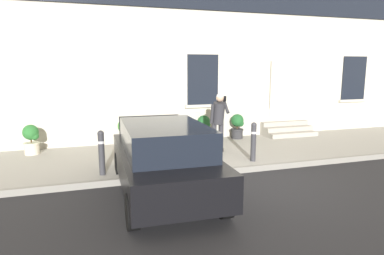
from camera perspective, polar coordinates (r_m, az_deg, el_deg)
The scene contains 13 objects.
ground_plane at distance 7.81m, azimuth 9.85°, elevation -9.59°, with size 80.00×80.00×0.00m, color #232326.
sidewalk at distance 10.24m, azimuth 2.62°, elevation -4.30°, with size 24.00×3.60×0.15m, color #99968E.
curb_edge at distance 8.58m, azimuth 6.96°, elevation -7.18°, with size 24.00×0.12×0.15m, color gray.
building_facade at distance 12.34m, azimuth -1.35°, elevation 15.21°, with size 24.00×1.52×7.50m.
entrance_stoop at distance 13.07m, azimuth 15.64°, elevation -0.37°, with size 1.89×0.96×0.48m.
hatchback_car_black at distance 6.97m, azimuth -4.81°, elevation -5.06°, with size 1.88×4.11×1.50m.
bollard_near_person at distance 9.10m, azimuth 10.28°, elevation -2.12°, with size 0.15×0.15×1.04m.
bollard_far_left at distance 8.08m, azimuth -14.96°, elevation -3.83°, with size 0.15×0.15×1.04m.
person_on_phone at distance 9.86m, azimuth 4.44°, elevation 1.49°, with size 0.51×0.51×1.74m.
planter_cream at distance 10.72m, azimuth -25.36°, elevation -1.71°, with size 0.44×0.44×0.86m.
planter_terracotta at distance 10.92m, azimuth -11.17°, elevation -0.73°, with size 0.44×0.44×0.86m.
planter_olive at distance 11.59m, azimuth 2.03°, elevation 0.06°, with size 0.44×0.44×0.86m.
planter_charcoal at distance 12.01m, azimuth 7.64°, elevation 0.33°, with size 0.44×0.44×0.86m.
Camera 1 is at (-3.45, -6.50, 2.59)m, focal length 31.77 mm.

